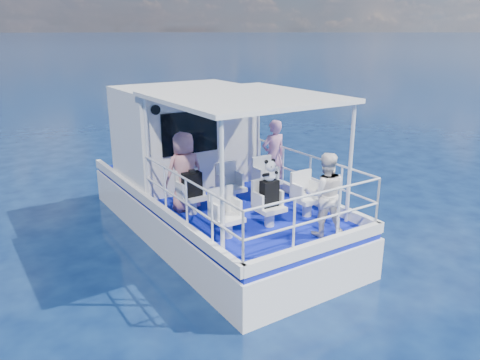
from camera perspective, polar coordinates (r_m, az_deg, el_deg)
name	(u,v)px	position (r m, az deg, el deg)	size (l,w,h in m)	color
ground	(237,248)	(9.81, -0.38, -8.28)	(2000.00, 2000.00, 0.00)	#08173C
hull	(213,231)	(10.59, -3.31, -6.27)	(3.00, 7.00, 1.60)	white
deck	(212,196)	(10.27, -3.40, -1.94)	(2.90, 6.90, 0.10)	#0A1391
cabin	(184,134)	(11.07, -6.86, 5.61)	(2.85, 2.00, 2.20)	white
canopy	(242,97)	(8.72, 0.30, 10.07)	(3.00, 3.20, 0.08)	white
canopy_posts	(244,158)	(8.91, 0.47, 2.75)	(2.77, 2.97, 2.20)	white
railings	(253,192)	(8.83, 1.62, -1.47)	(2.84, 3.59, 1.00)	white
seat_port_fwd	(192,204)	(9.13, -5.84, -2.97)	(0.48, 0.46, 0.38)	silver
seat_center_fwd	(232,196)	(9.54, -1.04, -1.94)	(0.48, 0.46, 0.38)	silver
seat_stbd_fwd	(267,188)	(10.02, 3.33, -0.99)	(0.48, 0.46, 0.38)	silver
seat_port_aft	(227,227)	(8.07, -1.56, -5.73)	(0.48, 0.46, 0.38)	silver
seat_center_aft	(269,216)	(8.54, 3.61, -4.41)	(0.48, 0.46, 0.38)	silver
seat_stbd_aft	(307,206)	(9.07, 8.19, -3.20)	(0.48, 0.46, 0.38)	silver
passenger_port_fwd	(184,172)	(9.14, -6.80, 0.99)	(0.59, 0.42, 1.58)	#C47F83
passenger_stbd_fwd	(273,156)	(10.25, 4.10, 2.96)	(0.58, 0.38, 1.59)	pink
passenger_stbd_aft	(325,194)	(8.12, 10.32, -1.75)	(0.72, 0.56, 1.47)	white
backpack_port	(192,184)	(8.96, -5.89, -0.52)	(0.35, 0.20, 0.46)	black
backpack_center	(269,194)	(8.40, 3.60, -1.65)	(0.32, 0.18, 0.48)	black
compact_camera	(192,171)	(8.87, -5.91, 1.08)	(0.11, 0.06, 0.06)	black
panda	(270,170)	(8.26, 3.64, 1.20)	(0.25, 0.21, 0.39)	white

